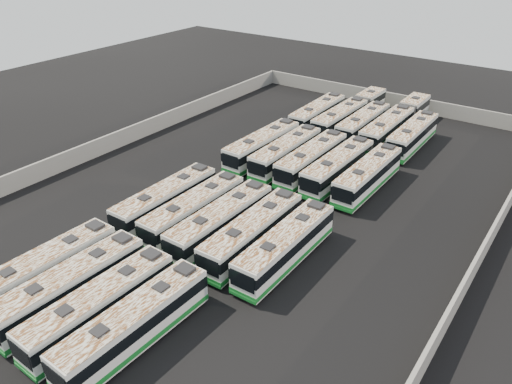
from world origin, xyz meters
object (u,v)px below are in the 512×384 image
(bus_back_right, at_px, (396,122))
(bus_back_left, at_px, (350,113))
(bus_front_far_left, at_px, (44,270))
(bus_back_far_right, at_px, (412,136))
(bus_midfront_far_right, at_px, (285,246))
(bus_back_center, at_px, (363,124))
(bus_midfront_center, at_px, (221,222))
(bus_front_right, at_px, (134,324))
(bus_front_left, at_px, (71,286))
(bus_midback_far_left, at_px, (262,146))
(bus_midback_left, at_px, (286,153))
(bus_midback_far_right, at_px, (368,175))
(bus_midfront_left, at_px, (194,210))
(bus_front_center, at_px, (100,306))
(bus_midfront_right, at_px, (253,233))
(bus_midfront_far_left, at_px, (166,200))
(bus_midback_center, at_px, (312,159))
(bus_midback_right, at_px, (338,167))
(bus_back_far_left, at_px, (317,114))

(bus_back_right, bearing_deg, bus_back_left, -179.54)
(bus_front_far_left, height_order, bus_back_far_right, bus_front_far_left)
(bus_midfront_far_right, relative_size, bus_back_center, 1.01)
(bus_midfront_center, height_order, bus_back_left, bus_midfront_center)
(bus_front_right, xyz_separation_m, bus_back_far_right, (3.42, 43.90, 0.00))
(bus_back_right, bearing_deg, bus_midfront_far_right, -84.43)
(bus_front_left, relative_size, bus_midfront_far_right, 1.01)
(bus_back_right, bearing_deg, bus_midback_far_left, -120.79)
(bus_midback_left, xyz_separation_m, bus_midback_far_right, (10.40, 0.06, -0.01))
(bus_midfront_left, xyz_separation_m, bus_midback_far_right, (10.35, 16.36, -0.00))
(bus_front_center, distance_m, bus_midback_far_left, 30.89)
(bus_front_left, distance_m, bus_midfront_right, 15.40)
(bus_midfront_far_left, relative_size, bus_midback_center, 0.99)
(bus_midfront_far_right, bearing_deg, bus_midback_left, 121.99)
(bus_midback_right, xyz_separation_m, bus_back_center, (-3.45, 13.99, -0.05))
(bus_front_far_left, xyz_separation_m, bus_back_center, (6.76, 44.02, -0.02))
(bus_back_far_right, bearing_deg, bus_back_far_left, 179.54)
(bus_midback_center, bearing_deg, bus_back_far_right, 63.23)
(bus_midback_right, xyz_separation_m, bus_back_right, (-0.03, 17.31, 0.01))
(bus_midfront_far_left, bearing_deg, bus_front_left, -75.89)
(bus_front_left, bearing_deg, bus_back_far_right, 78.25)
(bus_front_center, height_order, bus_back_left, bus_front_center)
(bus_midfront_far_right, bearing_deg, bus_midfront_center, -178.83)
(bus_midfront_far_left, xyz_separation_m, bus_midfront_center, (6.96, -0.03, 0.03))
(bus_back_left, xyz_separation_m, bus_back_center, (3.41, -3.22, 0.02))
(bus_front_right, height_order, bus_midfront_far_right, bus_midfront_far_right)
(bus_front_far_left, relative_size, bus_back_far_left, 1.01)
(bus_midback_far_left, xyz_separation_m, bus_back_far_right, (13.65, 13.92, -0.05))
(bus_front_left, relative_size, bus_midfront_center, 0.99)
(bus_midfront_center, xyz_separation_m, bus_midback_right, (3.39, 16.43, 0.00))
(bus_midfront_far_right, xyz_separation_m, bus_back_right, (-3.48, 33.56, 0.03))
(bus_front_left, distance_m, bus_front_right, 6.90)
(bus_midback_left, height_order, bus_back_right, bus_back_right)
(bus_midback_right, bearing_deg, bus_midfront_center, -100.98)
(bus_midfront_far_left, relative_size, bus_midfront_right, 0.98)
(bus_midback_right, bearing_deg, bus_back_left, 112.43)
(bus_front_left, xyz_separation_m, bus_midback_far_left, (-3.32, 30.01, 0.03))
(bus_midback_left, relative_size, bus_back_center, 1.01)
(bus_front_center, distance_m, bus_back_right, 47.56)
(bus_front_center, height_order, bus_midback_left, bus_midback_left)
(bus_midfront_far_right, bearing_deg, bus_midfront_left, 179.83)
(bus_midfront_right, xyz_separation_m, bus_midback_right, (-0.05, 16.28, -0.00))
(bus_midback_far_left, bearing_deg, bus_front_left, -82.95)
(bus_midfront_far_right, relative_size, bus_midback_far_right, 1.01)
(bus_back_far_right, bearing_deg, bus_front_left, -103.78)
(bus_midfront_far_left, xyz_separation_m, bus_midfront_far_right, (13.80, 0.15, 0.01))
(bus_front_left, distance_m, bus_back_far_right, 45.13)
(bus_front_right, distance_m, bus_midback_far_right, 30.29)
(bus_midback_far_right, relative_size, bus_back_far_left, 1.00)
(bus_midfront_left, bearing_deg, bus_midback_center, 78.49)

